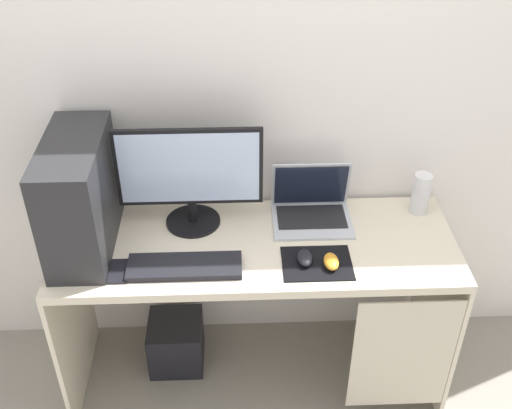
% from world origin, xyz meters
% --- Properties ---
extents(ground_plane, '(8.00, 8.00, 0.00)m').
position_xyz_m(ground_plane, '(0.00, 0.00, 0.00)').
color(ground_plane, gray).
extents(wall_back, '(4.00, 0.05, 2.60)m').
position_xyz_m(wall_back, '(0.00, 0.32, 1.30)').
color(wall_back, silver).
rests_on(wall_back, ground_plane).
extents(desk, '(1.56, 0.57, 0.76)m').
position_xyz_m(desk, '(0.02, -0.01, 0.61)').
color(desk, beige).
rests_on(desk, ground_plane).
extents(pc_tower, '(0.21, 0.50, 0.44)m').
position_xyz_m(pc_tower, '(-0.65, 0.02, 0.98)').
color(pc_tower, '#232326').
rests_on(pc_tower, desk).
extents(monitor, '(0.56, 0.22, 0.43)m').
position_xyz_m(monitor, '(-0.25, 0.13, 0.99)').
color(monitor, black).
rests_on(monitor, desk).
extents(laptop, '(0.32, 0.24, 0.23)m').
position_xyz_m(laptop, '(0.23, 0.15, 0.81)').
color(laptop, '#B7BCC6').
rests_on(laptop, desk).
extents(speaker, '(0.07, 0.07, 0.18)m').
position_xyz_m(speaker, '(0.68, 0.18, 0.85)').
color(speaker, silver).
rests_on(speaker, desk).
extents(keyboard, '(0.42, 0.14, 0.02)m').
position_xyz_m(keyboard, '(-0.27, -0.15, 0.77)').
color(keyboard, black).
rests_on(keyboard, desk).
extents(mousepad, '(0.26, 0.20, 0.00)m').
position_xyz_m(mousepad, '(0.22, -0.14, 0.76)').
color(mousepad, black).
rests_on(mousepad, desk).
extents(mouse_left, '(0.06, 0.10, 0.03)m').
position_xyz_m(mouse_left, '(0.18, -0.13, 0.78)').
color(mouse_left, black).
rests_on(mouse_left, mousepad).
extents(mouse_right, '(0.06, 0.10, 0.03)m').
position_xyz_m(mouse_right, '(0.27, -0.15, 0.78)').
color(mouse_right, orange).
rests_on(mouse_right, mousepad).
extents(cell_phone, '(0.07, 0.13, 0.01)m').
position_xyz_m(cell_phone, '(-0.51, -0.16, 0.77)').
color(cell_phone, black).
rests_on(cell_phone, desk).
extents(subwoofer, '(0.24, 0.24, 0.24)m').
position_xyz_m(subwoofer, '(-0.36, 0.08, 0.12)').
color(subwoofer, black).
rests_on(subwoofer, ground_plane).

